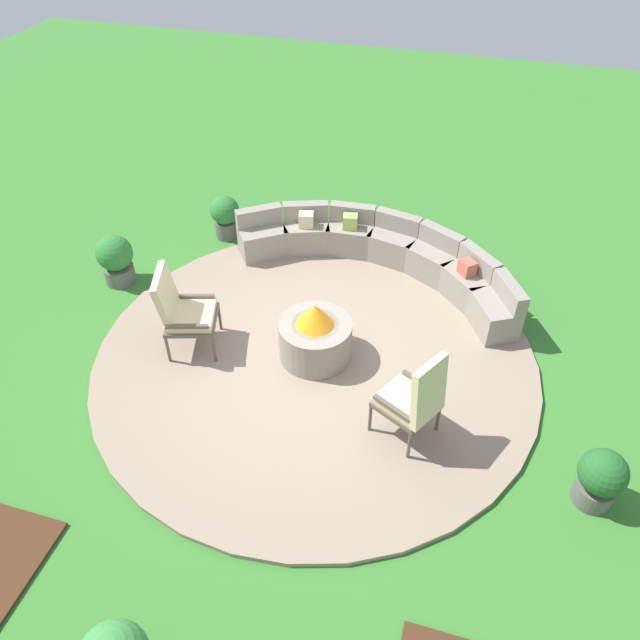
% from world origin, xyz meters
% --- Properties ---
extents(ground_plane, '(24.00, 24.00, 0.00)m').
position_xyz_m(ground_plane, '(0.00, 0.00, 0.00)').
color(ground_plane, '#387A2D').
extents(patio_circle, '(5.32, 5.32, 0.06)m').
position_xyz_m(patio_circle, '(0.00, 0.00, 0.03)').
color(patio_circle, gray).
rests_on(patio_circle, ground_plane).
extents(fire_pit, '(0.87, 0.87, 0.78)m').
position_xyz_m(fire_pit, '(0.00, 0.00, 0.37)').
color(fire_pit, gray).
rests_on(fire_pit, patio_circle).
extents(curved_stone_bench, '(4.10, 1.82, 0.68)m').
position_xyz_m(curved_stone_bench, '(0.42, 1.91, 0.34)').
color(curved_stone_bench, gray).
rests_on(curved_stone_bench, patio_circle).
extents(lounge_chair_front_left, '(0.76, 0.75, 1.09)m').
position_xyz_m(lounge_chair_front_left, '(-1.55, -0.26, 0.62)').
color(lounge_chair_front_left, brown).
rests_on(lounge_chair_front_left, patio_circle).
extents(lounge_chair_front_right, '(0.75, 0.75, 1.13)m').
position_xyz_m(lounge_chair_front_right, '(1.30, -0.88, 0.63)').
color(lounge_chair_front_right, brown).
rests_on(lounge_chair_front_right, patio_circle).
extents(potted_plant_1, '(0.46, 0.46, 0.67)m').
position_xyz_m(potted_plant_1, '(3.13, -1.13, 0.36)').
color(potted_plant_1, '#605B56').
rests_on(potted_plant_1, ground_plane).
extents(potted_plant_2, '(0.50, 0.50, 0.72)m').
position_xyz_m(potted_plant_2, '(-3.07, 0.73, 0.39)').
color(potted_plant_2, '#605B56').
rests_on(potted_plant_2, ground_plane).
extents(potted_plant_3, '(0.44, 0.44, 0.68)m').
position_xyz_m(potted_plant_3, '(-2.08, 2.21, 0.38)').
color(potted_plant_3, '#605B56').
rests_on(potted_plant_3, ground_plane).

